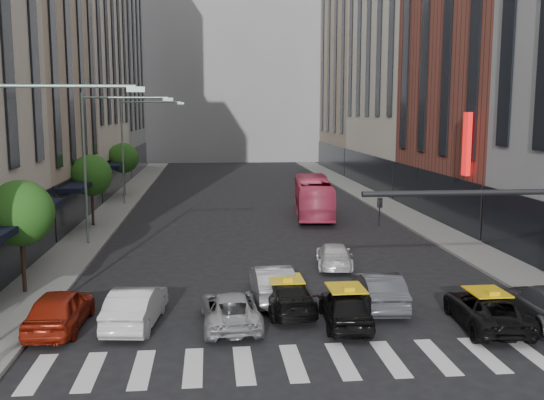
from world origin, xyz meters
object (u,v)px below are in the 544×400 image
object	(u,v)px
taxi_center	(346,307)
bus	(313,197)
streetlamp_far	(134,137)
taxi_left	(286,295)
car_red	(60,309)
streetlamp_near	(16,176)
streetlamp_mid	(100,148)
car_white_front	(136,306)

from	to	relation	value
taxi_center	bus	distance (m)	24.40
streetlamp_far	taxi_left	world-z (taller)	streetlamp_far
car_red	taxi_center	size ratio (longest dim) A/B	1.07
taxi_center	bus	world-z (taller)	bus
taxi_left	taxi_center	world-z (taller)	taxi_center
streetlamp_near	streetlamp_far	size ratio (longest dim) A/B	1.00
car_red	streetlamp_mid	bearing A→B (deg)	-84.55
car_red	taxi_center	distance (m)	10.65
taxi_left	bus	bearing A→B (deg)	-107.97
streetlamp_mid	bus	xyz separation A→B (m)	(14.38, 8.94, -4.40)
taxi_left	taxi_center	size ratio (longest dim) A/B	1.09
car_white_front	taxi_center	size ratio (longest dim) A/B	1.08
bus	taxi_left	bearing A→B (deg)	83.87
car_white_front	bus	bearing A→B (deg)	-107.92
streetlamp_near	streetlamp_far	distance (m)	32.00
car_white_front	bus	world-z (taller)	bus
car_white_front	taxi_left	distance (m)	5.93
streetlamp_mid	car_red	xyz separation A→B (m)	(0.84, -14.57, -5.14)
streetlamp_far	car_red	world-z (taller)	streetlamp_far
streetlamp_near	taxi_left	world-z (taller)	streetlamp_near
streetlamp_far	taxi_center	world-z (taller)	streetlamp_far
car_red	car_white_front	world-z (taller)	car_red
streetlamp_near	car_red	bearing A→B (deg)	59.45
streetlamp_near	car_white_front	distance (m)	6.48
car_red	car_white_front	bearing A→B (deg)	-174.77
streetlamp_near	streetlamp_mid	bearing A→B (deg)	90.00
taxi_center	bus	xyz separation A→B (m)	(2.90, 24.21, 0.79)
car_white_front	taxi_left	bearing A→B (deg)	-163.18
car_white_front	taxi_left	size ratio (longest dim) A/B	0.99
streetlamp_mid	streetlamp_far	distance (m)	16.00
streetlamp_mid	bus	world-z (taller)	streetlamp_mid
streetlamp_far	bus	bearing A→B (deg)	-26.14
streetlamp_far	car_white_front	bearing A→B (deg)	-83.25
streetlamp_far	bus	world-z (taller)	streetlamp_far
streetlamp_mid	car_red	distance (m)	15.47
car_red	taxi_left	bearing A→B (deg)	-170.07
streetlamp_near	taxi_left	size ratio (longest dim) A/B	1.96
streetlamp_mid	bus	size ratio (longest dim) A/B	0.83
taxi_left	bus	xyz separation A→B (m)	(4.94, 22.34, 0.84)
car_red	car_white_front	size ratio (longest dim) A/B	0.99
streetlamp_near	streetlamp_far	xyz separation A→B (m)	(0.00, 32.00, 0.00)
car_white_front	streetlamp_near	bearing A→B (deg)	30.52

